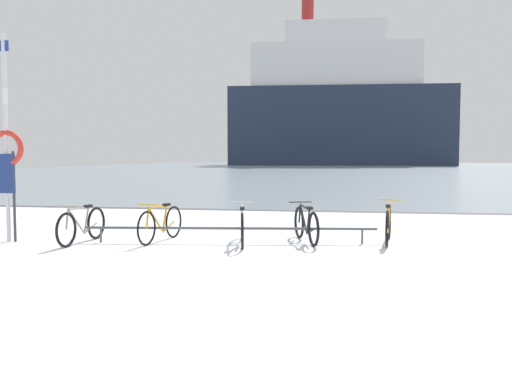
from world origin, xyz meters
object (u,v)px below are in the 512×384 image
(info_sign, at_px, (1,181))
(rescue_post, at_px, (6,142))
(bicycle_0, at_px, (82,225))
(bicycle_3, at_px, (306,225))
(bicycle_1, at_px, (161,224))
(bicycle_2, at_px, (242,226))
(ferry_ship, at_px, (338,107))
(bicycle_4, at_px, (388,224))

(info_sign, bearing_deg, rescue_post, 36.89)
(bicycle_0, relative_size, bicycle_3, 1.06)
(bicycle_1, bearing_deg, info_sign, -170.06)
(bicycle_2, xyz_separation_m, ferry_ship, (0.04, 85.15, 9.50))
(bicycle_0, bearing_deg, ferry_ship, 87.96)
(rescue_post, distance_m, ferry_ship, 86.02)
(info_sign, bearing_deg, bicycle_4, 8.59)
(bicycle_2, bearing_deg, rescue_post, -175.15)
(bicycle_1, bearing_deg, bicycle_3, 7.71)
(bicycle_1, height_order, bicycle_4, bicycle_4)
(bicycle_1, distance_m, rescue_post, 3.32)
(bicycle_1, distance_m, info_sign, 3.15)
(bicycle_0, xyz_separation_m, rescue_post, (-1.50, -0.02, 1.56))
(ferry_ship, bearing_deg, bicycle_3, -89.24)
(bicycle_0, height_order, info_sign, info_sign)
(bicycle_1, relative_size, info_sign, 0.96)
(bicycle_4, bearing_deg, bicycle_2, -166.49)
(info_sign, bearing_deg, ferry_ship, 86.90)
(bicycle_0, height_order, bicycle_3, bicycle_0)
(bicycle_0, bearing_deg, bicycle_2, 6.86)
(info_sign, distance_m, ferry_ship, 86.17)
(bicycle_2, distance_m, rescue_post, 4.79)
(bicycle_1, xyz_separation_m, rescue_post, (-2.90, -0.45, 1.56))
(bicycle_1, height_order, bicycle_3, bicycle_1)
(bicycle_1, relative_size, ferry_ship, 0.04)
(bicycle_1, height_order, ferry_ship, ferry_ship)
(bicycle_4, bearing_deg, ferry_ship, 91.80)
(rescue_post, bearing_deg, bicycle_1, 8.88)
(info_sign, height_order, rescue_post, rescue_post)
(rescue_post, bearing_deg, bicycle_0, 0.78)
(bicycle_0, xyz_separation_m, bicycle_4, (5.71, 1.01, 0.02))
(bicycle_1, bearing_deg, bicycle_0, -162.84)
(bicycle_2, bearing_deg, bicycle_3, 21.08)
(bicycle_0, height_order, ferry_ship, ferry_ship)
(bicycle_4, height_order, info_sign, info_sign)
(rescue_post, height_order, ferry_ship, ferry_ship)
(bicycle_0, distance_m, ferry_ship, 86.09)
(bicycle_2, xyz_separation_m, bicycle_4, (2.70, 0.65, 0.01))
(bicycle_0, xyz_separation_m, bicycle_2, (3.01, 0.36, 0.01))
(ferry_ship, bearing_deg, bicycle_0, -92.04)
(rescue_post, bearing_deg, bicycle_2, 4.85)
(bicycle_0, bearing_deg, bicycle_3, 10.96)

